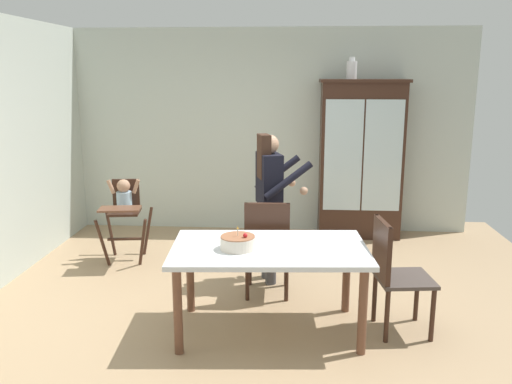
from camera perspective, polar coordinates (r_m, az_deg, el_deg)
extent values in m
plane|color=tan|center=(4.92, 0.08, -12.70)|extent=(6.24, 6.24, 0.00)
cube|color=beige|center=(7.11, 1.50, 6.58)|extent=(5.32, 0.06, 2.70)
cube|color=#382116|center=(6.95, 11.27, 3.30)|extent=(1.04, 0.42, 2.00)
cube|color=#382116|center=(6.86, 11.64, 11.74)|extent=(1.10, 0.48, 0.04)
cube|color=silver|center=(6.70, 9.44, 3.89)|extent=(0.47, 0.01, 1.40)
cube|color=silver|center=(6.76, 13.60, 3.79)|extent=(0.47, 0.01, 1.40)
cube|color=#382116|center=(6.94, 11.30, 4.11)|extent=(0.96, 0.36, 0.02)
cylinder|color=white|center=(6.84, 10.34, 12.88)|extent=(0.13, 0.13, 0.22)
cylinder|color=white|center=(6.85, 10.39, 14.01)|extent=(0.07, 0.07, 0.05)
cylinder|color=#382116|center=(6.08, -16.32, -5.33)|extent=(0.13, 0.15, 0.56)
cylinder|color=#382116|center=(6.00, -12.20, -5.34)|extent=(0.15, 0.13, 0.56)
cylinder|color=#382116|center=(6.49, -15.51, -4.14)|extent=(0.15, 0.13, 0.56)
cylinder|color=#382116|center=(6.42, -11.65, -4.13)|extent=(0.13, 0.15, 0.56)
cube|color=#382116|center=(6.25, -13.91, -4.96)|extent=(0.42, 0.10, 0.02)
cube|color=#382116|center=(6.17, -14.06, -2.12)|extent=(0.38, 0.38, 0.02)
cube|color=#382116|center=(6.27, -13.91, -0.15)|extent=(0.31, 0.07, 0.34)
cube|color=brown|center=(5.88, -14.57, -1.78)|extent=(0.47, 0.30, 0.02)
cylinder|color=#9EBCD1|center=(6.15, -14.09, -0.97)|extent=(0.17, 0.17, 0.22)
sphere|color=tan|center=(6.12, -14.18, 0.64)|extent=(0.15, 0.15, 0.15)
cylinder|color=tan|center=(6.14, -15.46, 0.55)|extent=(0.10, 0.06, 0.17)
cylinder|color=tan|center=(6.09, -12.88, 0.60)|extent=(0.10, 0.06, 0.17)
cylinder|color=#47474C|center=(5.36, 1.63, -5.81)|extent=(0.11, 0.11, 0.82)
cylinder|color=#47474C|center=(5.51, 1.18, -5.26)|extent=(0.11, 0.11, 0.82)
cube|color=black|center=(5.26, 1.44, 1.41)|extent=(0.30, 0.40, 0.52)
cube|color=white|center=(5.29, 2.53, 1.46)|extent=(0.03, 0.06, 0.49)
sphere|color=tan|center=(5.21, 1.47, 5.20)|extent=(0.19, 0.19, 0.19)
cube|color=#382319|center=(5.21, 0.87, 3.87)|extent=(0.15, 0.22, 0.44)
cylinder|color=black|center=(5.11, 3.53, 1.24)|extent=(0.49, 0.21, 0.37)
sphere|color=tan|center=(5.18, 5.21, 0.12)|extent=(0.08, 0.08, 0.08)
cylinder|color=black|center=(5.49, 2.34, 2.06)|extent=(0.49, 0.21, 0.37)
sphere|color=tan|center=(5.55, 3.92, 1.01)|extent=(0.08, 0.08, 0.08)
cube|color=silver|center=(4.30, 1.46, -6.20)|extent=(1.64, 1.03, 0.04)
cylinder|color=brown|center=(4.13, -8.48, -12.67)|extent=(0.07, 0.07, 0.70)
cylinder|color=brown|center=(4.17, 11.49, -12.59)|extent=(0.07, 0.07, 0.70)
cylinder|color=brown|center=(4.81, -7.16, -8.87)|extent=(0.07, 0.07, 0.70)
cylinder|color=brown|center=(4.84, 9.78, -8.83)|extent=(0.07, 0.07, 0.70)
cylinder|color=beige|center=(4.22, -1.99, -5.55)|extent=(0.28, 0.28, 0.10)
cylinder|color=#935B3D|center=(4.21, -2.00, -4.85)|extent=(0.27, 0.27, 0.01)
cylinder|color=#F2E5CC|center=(4.19, -2.00, -4.40)|extent=(0.01, 0.01, 0.06)
cone|color=yellow|center=(4.18, -2.00, -3.85)|extent=(0.02, 0.02, 0.02)
sphere|color=red|center=(4.16, -1.18, -4.72)|extent=(0.04, 0.04, 0.04)
cylinder|color=#382116|center=(5.37, 3.29, -7.86)|extent=(0.04, 0.04, 0.45)
cylinder|color=#382116|center=(5.38, -0.69, -7.81)|extent=(0.04, 0.04, 0.45)
cylinder|color=#382116|center=(5.03, 3.32, -9.35)|extent=(0.04, 0.04, 0.45)
cylinder|color=#382116|center=(5.04, -0.95, -9.29)|extent=(0.04, 0.04, 0.45)
cube|color=#473D38|center=(5.12, 1.26, -6.05)|extent=(0.45, 0.45, 0.03)
cube|color=#382116|center=(4.85, 1.21, -3.96)|extent=(0.42, 0.05, 0.48)
cylinder|color=#382116|center=(4.85, 3.46, -3.99)|extent=(0.03, 0.03, 0.48)
cylinder|color=#382116|center=(4.86, -1.04, -3.93)|extent=(0.03, 0.03, 0.48)
cylinder|color=#382116|center=(4.54, 18.60, -12.55)|extent=(0.04, 0.04, 0.45)
cylinder|color=#382116|center=(4.86, 17.03, -10.74)|extent=(0.04, 0.04, 0.45)
cylinder|color=#382116|center=(4.43, 14.01, -12.93)|extent=(0.04, 0.04, 0.45)
cylinder|color=#382116|center=(4.75, 12.74, -11.03)|extent=(0.04, 0.04, 0.45)
cube|color=#473D38|center=(4.55, 15.78, -9.03)|extent=(0.49, 0.49, 0.03)
cube|color=#382116|center=(4.40, 13.49, -6.09)|extent=(0.09, 0.42, 0.48)
cylinder|color=#382116|center=(4.23, 14.20, -6.91)|extent=(0.03, 0.03, 0.48)
cylinder|color=#382116|center=(4.57, 12.85, -5.33)|extent=(0.03, 0.03, 0.48)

